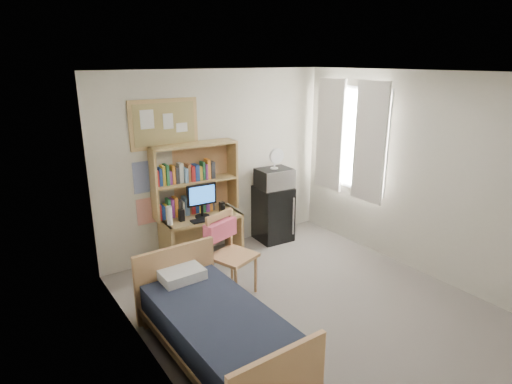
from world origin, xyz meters
TOP-DOWN VIEW (x-y plane):
  - floor at (0.00, 0.00)m, footprint 3.60×4.20m
  - ceiling at (0.00, 0.00)m, footprint 3.60×4.20m
  - wall_back at (0.00, 2.10)m, footprint 3.60×0.04m
  - wall_left at (-1.80, 0.00)m, footprint 0.04×4.20m
  - wall_right at (1.80, 0.00)m, footprint 0.04×4.20m
  - window_unit at (1.75, 1.20)m, footprint 0.10×1.40m
  - curtain_left at (1.72, 0.80)m, footprint 0.04×0.55m
  - curtain_right at (1.72, 1.60)m, footprint 0.04×0.55m
  - bulletin_board at (-0.78, 2.08)m, footprint 0.94×0.03m
  - poster_wave at (-1.10, 2.09)m, footprint 0.30×0.01m
  - poster_japan at (-1.10, 2.09)m, footprint 0.28×0.01m
  - desk at (-0.45, 1.80)m, footprint 1.09×0.59m
  - desk_chair at (-0.56, 0.77)m, footprint 0.64×0.64m
  - mini_fridge at (0.81, 1.83)m, footprint 0.54×0.54m
  - bed at (-1.28, -0.13)m, footprint 0.92×1.80m
  - hutch at (-0.44, 1.95)m, footprint 1.21×0.37m
  - monitor at (-0.46, 1.74)m, footprint 0.42×0.06m
  - keyboard at (-0.46, 1.60)m, footprint 0.44×0.16m
  - speaker_left at (-0.75, 1.76)m, footprint 0.07×0.07m
  - speaker_right at (-0.16, 1.72)m, footprint 0.07×0.07m
  - water_bottle at (-0.94, 1.73)m, footprint 0.08×0.08m
  - hoodie at (-0.62, 0.96)m, footprint 0.47×0.28m
  - microwave at (0.81, 1.81)m, footprint 0.53×0.42m
  - desk_fan at (0.81, 1.81)m, footprint 0.24×0.24m
  - pillow at (-1.29, 0.62)m, footprint 0.46×0.32m

SIDE VIEW (x-z plane):
  - floor at x=0.00m, z-range -0.02..0.00m
  - bed at x=-1.28m, z-range 0.00..0.49m
  - desk at x=-0.45m, z-range 0.00..0.67m
  - mini_fridge at x=0.81m, z-range 0.00..0.85m
  - desk_chair at x=-0.56m, z-range 0.00..1.01m
  - pillow at x=-1.29m, z-range 0.49..0.60m
  - keyboard at x=-0.46m, z-range 0.67..0.69m
  - speaker_right at x=-0.16m, z-range 0.67..0.83m
  - speaker_left at x=-0.75m, z-range 0.67..0.83m
  - poster_japan at x=-1.10m, z-range 0.60..0.96m
  - hoodie at x=-0.62m, z-range 0.68..0.89m
  - water_bottle at x=-0.94m, z-range 0.67..0.92m
  - monitor at x=-0.46m, z-range 0.67..1.11m
  - microwave at x=0.81m, z-range 0.85..1.15m
  - hutch at x=-0.44m, z-range 0.67..1.65m
  - poster_wave at x=-1.10m, z-range 1.04..1.46m
  - desk_fan at x=0.81m, z-range 1.15..1.43m
  - wall_back at x=0.00m, z-range 0.00..2.60m
  - wall_left at x=-1.80m, z-range 0.00..2.60m
  - wall_right at x=1.80m, z-range 0.00..2.60m
  - window_unit at x=1.75m, z-range 0.75..2.45m
  - curtain_left at x=1.72m, z-range 0.75..2.45m
  - curtain_right at x=1.72m, z-range 0.75..2.45m
  - bulletin_board at x=-0.78m, z-range 1.60..2.24m
  - ceiling at x=0.00m, z-range 2.59..2.61m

